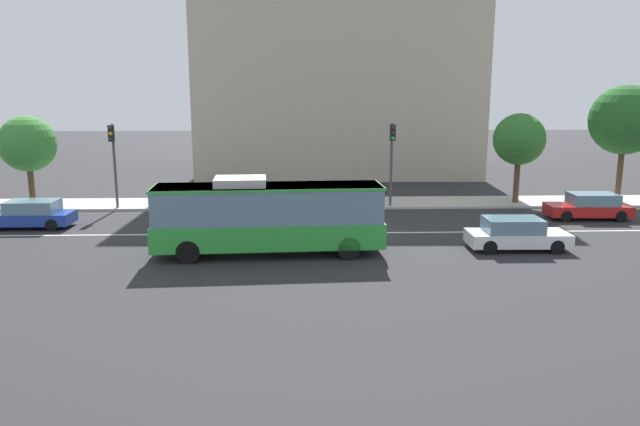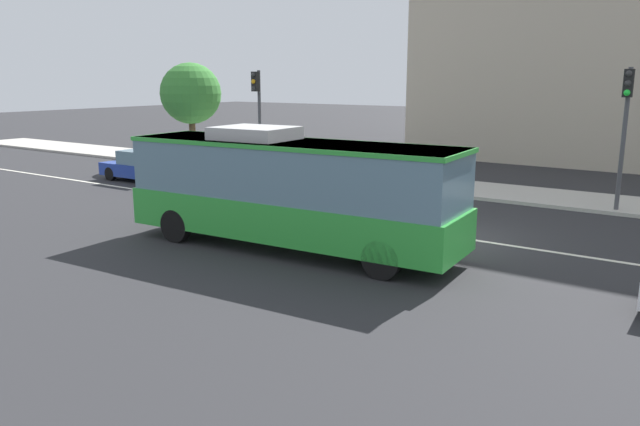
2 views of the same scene
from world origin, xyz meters
TOP-DOWN VIEW (x-y plane):
  - ground_plane at (0.00, 0.00)m, footprint 160.00×160.00m
  - sidewalk_kerb at (0.00, 7.96)m, footprint 80.00×3.70m
  - lane_centre_line at (0.00, 0.00)m, footprint 76.00×0.16m
  - transit_bus at (-3.23, -3.89)m, footprint 10.12×3.04m
  - sedan_blue at (-16.08, 1.80)m, footprint 4.50×1.83m
  - traffic_light_near_corner at (-12.95, 6.45)m, footprint 0.33×0.62m
  - traffic_light_mid_block at (3.76, 6.44)m, footprint 0.33×0.62m
  - street_tree_kerbside_centre at (-18.20, 7.03)m, footprint 3.35×3.35m

SIDE VIEW (x-z plane):
  - ground_plane at x=0.00m, z-range 0.00..0.00m
  - lane_centre_line at x=0.00m, z-range 0.00..0.01m
  - sidewalk_kerb at x=0.00m, z-range 0.00..0.14m
  - sedan_blue at x=-16.08m, z-range -0.01..1.46m
  - transit_bus at x=-3.23m, z-range 0.08..3.54m
  - traffic_light_near_corner at x=-12.95m, z-range 0.96..6.16m
  - traffic_light_mid_block at x=3.76m, z-range 0.96..6.16m
  - street_tree_kerbside_centre at x=-18.20m, z-range 1.13..6.79m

